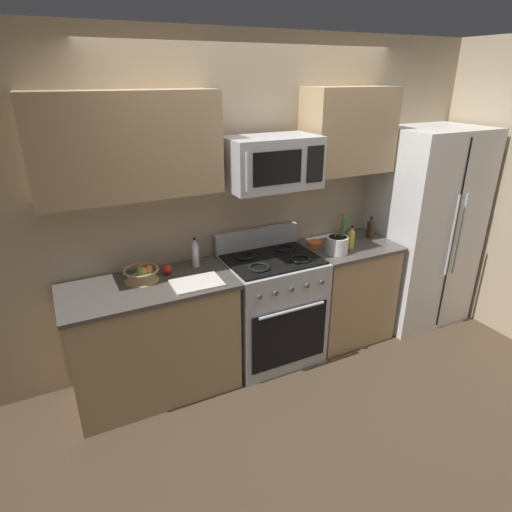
{
  "coord_description": "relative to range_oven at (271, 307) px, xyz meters",
  "views": [
    {
      "loc": [
        -1.53,
        -2.12,
        2.29
      ],
      "look_at": [
        -0.21,
        0.54,
        1.03
      ],
      "focal_mm": 30.24,
      "sensor_mm": 36.0,
      "label": 1
    }
  ],
  "objects": [
    {
      "name": "bottle_soy",
      "position": [
        1.05,
        0.06,
        0.53
      ],
      "size": [
        0.07,
        0.07,
        0.2
      ],
      "color": "#382314",
      "rests_on": "counter_right"
    },
    {
      "name": "apple_loose",
      "position": [
        -0.83,
        0.12,
        0.47
      ],
      "size": [
        0.08,
        0.08,
        0.08
      ],
      "primitive_type": "sphere",
      "color": "red",
      "rests_on": "counter_left"
    },
    {
      "name": "counter_left",
      "position": [
        -1.0,
        -0.0,
        -0.02
      ],
      "size": [
        1.22,
        0.61,
        0.91
      ],
      "color": "tan",
      "rests_on": "ground"
    },
    {
      "name": "wall_back",
      "position": [
        0.0,
        0.37,
        0.83
      ],
      "size": [
        8.0,
        0.1,
        2.6
      ],
      "primitive_type": "cube",
      "color": "tan",
      "rests_on": "ground"
    },
    {
      "name": "prep_bowl",
      "position": [
        0.47,
        0.09,
        0.46
      ],
      "size": [
        0.13,
        0.13,
        0.05
      ],
      "color": "#D1662D",
      "rests_on": "counter_right"
    },
    {
      "name": "counter_right",
      "position": [
        0.78,
        -0.0,
        -0.02
      ],
      "size": [
        0.78,
        0.61,
        0.91
      ],
      "color": "tan",
      "rests_on": "ground"
    },
    {
      "name": "upper_cabinets_right",
      "position": [
        0.78,
        0.15,
        1.39
      ],
      "size": [
        0.77,
        0.34,
        0.68
      ],
      "color": "tan"
    },
    {
      "name": "range_oven",
      "position": [
        0.0,
        0.0,
        0.0
      ],
      "size": [
        0.76,
        0.65,
        1.09
      ],
      "color": "#B2B5BA",
      "rests_on": "ground"
    },
    {
      "name": "bottle_vinegar",
      "position": [
        -0.59,
        0.15,
        0.55
      ],
      "size": [
        0.06,
        0.06,
        0.24
      ],
      "color": "silver",
      "rests_on": "counter_left"
    },
    {
      "name": "bottle_oil",
      "position": [
        0.72,
        -0.08,
        0.53
      ],
      "size": [
        0.06,
        0.06,
        0.2
      ],
      "color": "gold",
      "rests_on": "counter_right"
    },
    {
      "name": "utensil_crock",
      "position": [
        0.56,
        -0.11,
        0.52
      ],
      "size": [
        0.18,
        0.18,
        0.35
      ],
      "color": "white",
      "rests_on": "counter_right"
    },
    {
      "name": "upper_cabinets_left",
      "position": [
        -1.01,
        0.15,
        1.39
      ],
      "size": [
        1.21,
        0.34,
        0.68
      ],
      "color": "tan"
    },
    {
      "name": "microwave",
      "position": [
        -0.0,
        0.03,
        1.21
      ],
      "size": [
        0.69,
        0.44,
        0.38
      ],
      "color": "#B2B5BA"
    },
    {
      "name": "ground_plane",
      "position": [
        0.0,
        -0.66,
        -0.47
      ],
      "size": [
        16.0,
        16.0,
        0.0
      ],
      "primitive_type": "plane",
      "color": "#473828"
    },
    {
      "name": "refrigerator",
      "position": [
        1.63,
        -0.02,
        0.46
      ],
      "size": [
        0.9,
        0.72,
        1.86
      ],
      "color": "silver",
      "rests_on": "ground"
    },
    {
      "name": "cutting_board",
      "position": [
        -0.69,
        -0.14,
        0.44
      ],
      "size": [
        0.35,
        0.25,
        0.02
      ],
      "primitive_type": "cube",
      "rotation": [
        0.0,
        0.0,
        -0.02
      ],
      "color": "silver",
      "rests_on": "counter_left"
    },
    {
      "name": "fruit_basket",
      "position": [
        -1.01,
        0.1,
        0.49
      ],
      "size": [
        0.25,
        0.25,
        0.11
      ],
      "color": "tan",
      "rests_on": "counter_left"
    }
  ]
}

